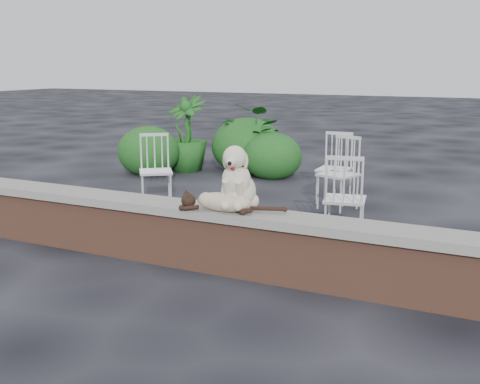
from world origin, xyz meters
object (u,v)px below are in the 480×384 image
at_px(chair_c, 345,198).
at_px(chair_b, 334,168).
at_px(chair_d, 338,173).
at_px(potted_plant_b, 186,133).
at_px(chair_a, 156,170).
at_px(potted_plant_a, 257,138).
at_px(cat, 223,201).
at_px(dog, 239,176).

xyz_separation_m(chair_c, chair_b, (-0.61, 1.67, 0.00)).
bearing_deg(chair_c, chair_d, -81.34).
bearing_deg(chair_d, potted_plant_b, 174.27).
distance_m(chair_a, potted_plant_a, 2.76).
distance_m(cat, potted_plant_b, 5.22).
distance_m(chair_b, potted_plant_b, 3.26).
height_order(cat, potted_plant_a, potted_plant_a).
height_order(cat, chair_a, chair_a).
height_order(chair_b, potted_plant_b, potted_plant_b).
xyz_separation_m(chair_d, chair_a, (-2.24, -0.83, 0.00)).
relative_size(chair_a, chair_b, 1.00).
bearing_deg(chair_c, dog, 54.07).
bearing_deg(chair_c, chair_a, -20.78).
xyz_separation_m(chair_a, potted_plant_b, (-0.95, 2.37, 0.19)).
bearing_deg(dog, potted_plant_b, 115.65).
height_order(dog, potted_plant_b, potted_plant_b).
bearing_deg(cat, chair_d, 74.67).
height_order(cat, potted_plant_b, potted_plant_b).
relative_size(cat, potted_plant_b, 0.85).
relative_size(cat, chair_b, 1.19).
height_order(dog, cat, dog).
height_order(potted_plant_a, potted_plant_b, potted_plant_b).
bearing_deg(dog, potted_plant_a, 101.72).
relative_size(potted_plant_a, potted_plant_b, 0.90).
distance_m(cat, chair_d, 2.79).
bearing_deg(chair_a, dog, -77.00).
bearing_deg(potted_plant_a, chair_a, -94.93).
distance_m(chair_d, potted_plant_a, 2.77).
xyz_separation_m(cat, potted_plant_a, (-1.76, 4.69, -0.08)).
bearing_deg(chair_b, chair_d, -66.17).
bearing_deg(cat, chair_b, 78.04).
relative_size(chair_c, chair_b, 1.00).
height_order(chair_c, chair_d, same).
bearing_deg(chair_d, chair_a, -139.58).
height_order(chair_c, chair_a, same).
distance_m(dog, chair_c, 1.49).
bearing_deg(chair_a, chair_d, -15.89).
bearing_deg(potted_plant_a, chair_d, -43.71).
xyz_separation_m(dog, potted_plant_b, (-3.03, 4.16, -0.22)).
height_order(chair_d, chair_a, same).
bearing_deg(chair_b, potted_plant_a, 139.39).
relative_size(dog, chair_a, 0.63).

